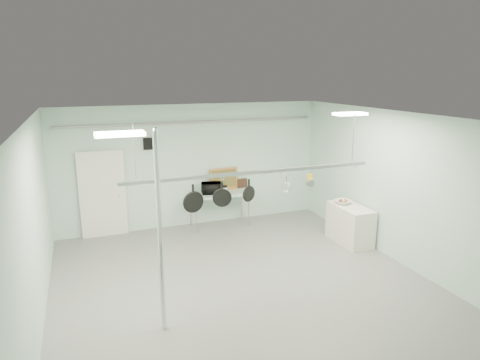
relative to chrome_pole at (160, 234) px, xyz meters
name	(u,v)px	position (x,y,z in m)	size (l,w,h in m)	color
floor	(249,292)	(1.70, 0.60, -1.60)	(8.00, 8.00, 0.00)	gray
ceiling	(250,120)	(1.70, 0.60, 1.59)	(7.00, 8.00, 0.02)	silver
back_wall	(193,166)	(1.70, 4.59, 0.00)	(7.00, 0.02, 3.20)	#AFD3BF
right_wall	(408,191)	(5.19, 0.60, 0.00)	(0.02, 8.00, 3.20)	#AFD3BF
door	(103,195)	(-0.60, 4.54, -0.55)	(1.10, 0.10, 2.20)	silver
wall_vent	(149,144)	(0.60, 4.57, 0.65)	(0.30, 0.04, 0.30)	black
conduit_pipe	(192,122)	(1.70, 4.50, 1.15)	(0.07, 0.07, 6.60)	gray
chrome_pole	(160,234)	(0.00, 0.00, 0.00)	(0.08, 0.08, 3.20)	silver
prep_table	(220,196)	(2.30, 4.20, -0.77)	(1.60, 0.70, 0.91)	#A3C0B1
side_cabinet	(350,224)	(4.85, 2.00, -1.15)	(0.60, 1.20, 0.90)	silver
pot_rack	(254,171)	(1.90, 0.90, 0.63)	(4.80, 0.06, 1.00)	#B7B7BC
light_panel_left	(120,134)	(-0.50, -0.20, 1.56)	(0.65, 0.30, 0.05)	white
light_panel_right	(350,114)	(4.10, 1.20, 1.56)	(0.65, 0.30, 0.05)	white
microwave	(212,188)	(2.09, 4.23, -0.55)	(0.52, 0.35, 0.29)	black
coffee_canister	(224,191)	(2.37, 4.01, -0.60)	(0.15, 0.15, 0.20)	white
painting_large	(224,179)	(2.53, 4.50, -0.41)	(0.78, 0.05, 0.58)	#C27134
painting_small	(242,183)	(3.05, 4.50, -0.57)	(0.30, 0.04, 0.25)	black
fruit_bowl	(343,202)	(4.78, 2.24, -0.65)	(0.39, 0.39, 0.09)	silver
skillet_left	(193,199)	(0.76, 0.90, 0.23)	(0.39, 0.06, 0.52)	black
skillet_mid	(222,194)	(1.29, 0.90, 0.25)	(0.34, 0.06, 0.48)	black
skillet_right	(249,190)	(1.80, 0.90, 0.27)	(0.30, 0.06, 0.42)	black
whisk	(287,185)	(2.57, 0.90, 0.31)	(0.21, 0.21, 0.35)	#BABABF
grater	(310,180)	(3.07, 0.90, 0.37)	(0.10, 0.02, 0.24)	gold
saucepan	(310,180)	(3.08, 0.90, 0.35)	(0.14, 0.10, 0.27)	silver
fruit_cluster	(343,200)	(4.78, 2.24, -0.61)	(0.24, 0.24, 0.09)	red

